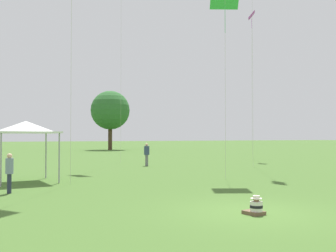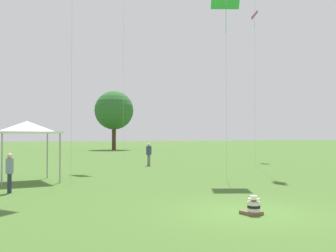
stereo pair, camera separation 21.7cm
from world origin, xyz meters
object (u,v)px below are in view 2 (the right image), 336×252
Objects in this scene: seated_toddler at (253,207)px; person_standing_1 at (149,153)px; distant_tree_0 at (114,110)px; person_standing_0 at (10,169)px; canopy_tent at (27,128)px; kite_5 at (255,21)px.

person_standing_1 is (3.31, 18.03, 0.75)m from seated_toddler.
person_standing_1 is at bearing -100.13° from distant_tree_0.
seated_toddler is 0.40× the size of person_standing_0.
canopy_tent is 0.22× the size of kite_5.
person_standing_1 is 0.12× the size of kite_5.
canopy_tent reaches higher than seated_toddler.
person_standing_0 is 0.48× the size of canopy_tent.
canopy_tent is 43.28m from distant_tree_0.
distant_tree_0 is (5.95, 33.28, 5.25)m from person_standing_1.
kite_5 is (20.94, 11.33, 10.55)m from canopy_tent.
person_standing_0 is at bearing 119.44° from seated_toddler.
person_standing_0 is 0.93× the size of person_standing_1.
seated_toddler is at bearing -63.07° from canopy_tent.
person_standing_1 is 0.18× the size of distant_tree_0.
person_standing_0 is at bearing -100.35° from person_standing_1.
kite_5 reaches higher than canopy_tent.
canopy_tent is (-5.47, 10.77, 2.38)m from seated_toddler.
seated_toddler is 29.91m from kite_5.
seated_toddler is at bearing -69.70° from person_standing_1.
person_standing_1 is at bearing 39.58° from canopy_tent.
distant_tree_0 reaches higher than canopy_tent.
person_standing_1 is 0.52× the size of canopy_tent.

